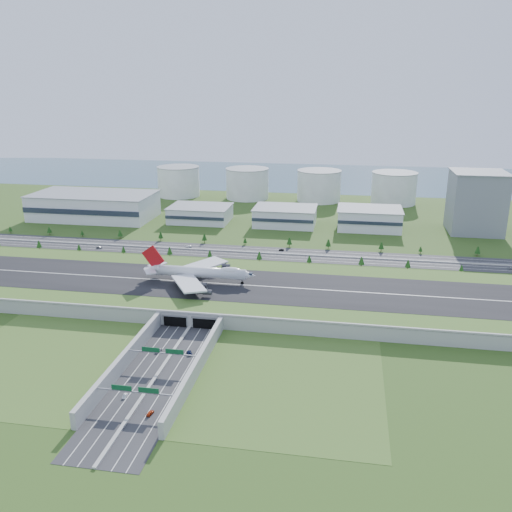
% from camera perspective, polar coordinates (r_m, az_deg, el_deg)
% --- Properties ---
extents(ground, '(1200.00, 1200.00, 0.00)m').
position_cam_1_polar(ground, '(354.76, -4.67, -4.09)').
color(ground, '#324816').
rests_on(ground, ground).
extents(airfield_deck, '(520.00, 100.00, 9.20)m').
position_cam_1_polar(airfield_deck, '(353.18, -4.69, -3.48)').
color(airfield_deck, '#969691').
rests_on(airfield_deck, ground).
extents(underpass_road, '(38.80, 120.40, 8.00)m').
position_cam_1_polar(underpass_road, '(267.44, -10.06, -11.18)').
color(underpass_road, '#28282B').
rests_on(underpass_road, ground).
extents(sign_gantry_near, '(38.70, 0.70, 9.80)m').
position_cam_1_polar(sign_gantry_near, '(269.39, -9.78, -10.09)').
color(sign_gantry_near, gray).
rests_on(sign_gantry_near, ground).
extents(sign_gantry_far, '(38.70, 0.70, 9.80)m').
position_cam_1_polar(sign_gantry_far, '(241.15, -12.59, -13.84)').
color(sign_gantry_far, gray).
rests_on(sign_gantry_far, ground).
extents(north_expressway, '(560.00, 36.00, 0.12)m').
position_cam_1_polar(north_expressway, '(442.01, -1.63, 0.42)').
color(north_expressway, '#28282B').
rests_on(north_expressway, ground).
extents(tree_row, '(502.62, 48.57, 8.26)m').
position_cam_1_polar(tree_row, '(437.91, 0.31, 0.90)').
color(tree_row, '#3D2819').
rests_on(tree_row, ground).
extents(hangar_west, '(120.00, 60.00, 25.00)m').
position_cam_1_polar(hangar_west, '(576.55, -16.67, 5.07)').
color(hangar_west, white).
rests_on(hangar_west, ground).
extents(hangar_mid_a, '(58.00, 42.00, 15.00)m').
position_cam_1_polar(hangar_mid_a, '(542.95, -5.88, 4.43)').
color(hangar_mid_a, white).
rests_on(hangar_mid_a, ground).
extents(hangar_mid_b, '(58.00, 42.00, 17.00)m').
position_cam_1_polar(hangar_mid_b, '(526.51, 3.08, 4.19)').
color(hangar_mid_b, white).
rests_on(hangar_mid_b, ground).
extents(hangar_mid_c, '(58.00, 42.00, 19.00)m').
position_cam_1_polar(hangar_mid_c, '(523.31, 11.83, 3.86)').
color(hangar_mid_c, white).
rests_on(hangar_mid_c, ground).
extents(office_tower, '(46.00, 46.00, 55.00)m').
position_cam_1_polar(office_tower, '(536.49, 22.16, 5.24)').
color(office_tower, slate).
rests_on(office_tower, ground).
extents(fuel_tank_a, '(50.00, 50.00, 35.00)m').
position_cam_1_polar(fuel_tank_a, '(670.67, -8.14, 7.76)').
color(fuel_tank_a, silver).
rests_on(fuel_tank_a, ground).
extents(fuel_tank_b, '(50.00, 50.00, 35.00)m').
position_cam_1_polar(fuel_tank_b, '(649.81, -0.92, 7.62)').
color(fuel_tank_b, silver).
rests_on(fuel_tank_b, ground).
extents(fuel_tank_c, '(50.00, 50.00, 35.00)m').
position_cam_1_polar(fuel_tank_c, '(639.66, 6.64, 7.34)').
color(fuel_tank_c, silver).
rests_on(fuel_tank_c, ground).
extents(fuel_tank_d, '(50.00, 50.00, 35.00)m').
position_cam_1_polar(fuel_tank_d, '(640.73, 14.30, 6.93)').
color(fuel_tank_d, silver).
rests_on(fuel_tank_d, ground).
extents(bay_water, '(1200.00, 260.00, 0.06)m').
position_cam_1_polar(bay_water, '(813.63, 3.79, 8.39)').
color(bay_water, '#345363').
rests_on(bay_water, ground).
extents(boeing_747, '(75.84, 71.74, 23.46)m').
position_cam_1_polar(boeing_747, '(353.26, -6.01, -1.69)').
color(boeing_747, silver).
rests_on(boeing_747, airfield_deck).
extents(car_0, '(2.99, 5.32, 1.71)m').
position_cam_1_polar(car_0, '(285.94, -10.23, -9.74)').
color(car_0, silver).
rests_on(car_0, ground).
extents(car_1, '(1.55, 4.08, 1.33)m').
position_cam_1_polar(car_1, '(251.70, -13.64, -14.12)').
color(car_1, silver).
rests_on(car_1, ground).
extents(car_2, '(4.42, 5.79, 1.46)m').
position_cam_1_polar(car_2, '(281.66, -7.04, -10.05)').
color(car_2, '#0B1437').
rests_on(car_2, ground).
extents(car_3, '(2.55, 4.78, 1.32)m').
position_cam_1_polar(car_3, '(238.34, -11.09, -15.91)').
color(car_3, '#BE3811').
rests_on(car_3, ground).
extents(car_4, '(5.02, 2.13, 1.69)m').
position_cam_1_polar(car_4, '(469.77, -16.19, 0.87)').
color(car_4, '#5C5D62').
rests_on(car_4, ground).
extents(car_5, '(4.42, 2.05, 1.40)m').
position_cam_1_polar(car_5, '(445.50, 2.68, 0.65)').
color(car_5, black).
rests_on(car_5, ground).
extents(car_6, '(5.06, 2.70, 1.35)m').
position_cam_1_polar(car_6, '(443.44, 25.29, -1.17)').
color(car_6, '#BBBBC0').
rests_on(car_6, ground).
extents(car_7, '(5.86, 3.67, 1.58)m').
position_cam_1_polar(car_7, '(458.02, -7.12, 1.02)').
color(car_7, white).
rests_on(car_7, ground).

